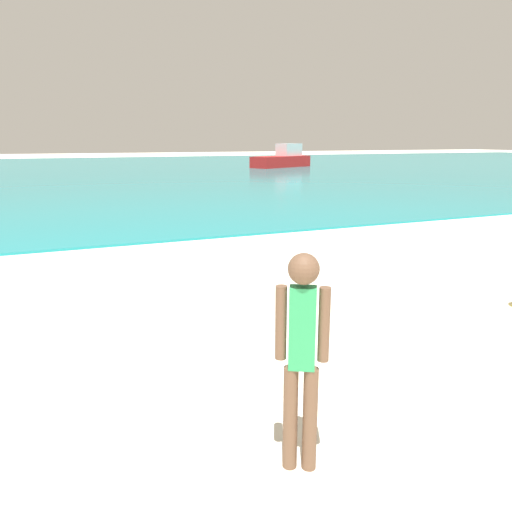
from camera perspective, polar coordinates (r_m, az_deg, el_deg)
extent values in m
cube|color=teal|center=(41.73, -19.48, 9.44)|extent=(160.00, 60.00, 0.06)
cylinder|color=brown|center=(3.87, 4.07, -18.51)|extent=(0.11, 0.11, 0.83)
cylinder|color=brown|center=(3.86, 6.38, -18.57)|extent=(0.11, 0.11, 0.83)
cube|color=#2DA35B|center=(3.53, 5.48, -8.47)|extent=(0.23, 0.20, 0.62)
sphere|color=brown|center=(3.39, 5.64, -1.52)|extent=(0.23, 0.23, 0.23)
cylinder|color=brown|center=(3.52, 2.96, -7.87)|extent=(0.08, 0.08, 0.56)
cylinder|color=brown|center=(3.52, 8.02, -8.01)|extent=(0.08, 0.08, 0.56)
cube|color=red|center=(44.25, 2.96, 11.05)|extent=(6.37, 4.22, 0.98)
cube|color=silver|center=(45.05, 3.90, 12.40)|extent=(2.56, 2.13, 1.10)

